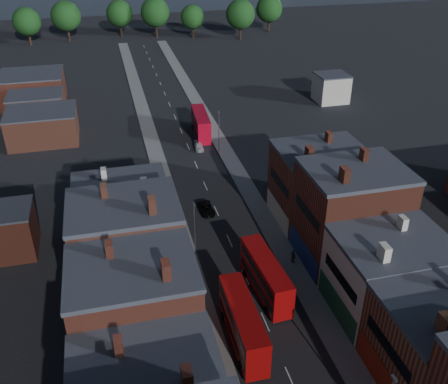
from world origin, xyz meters
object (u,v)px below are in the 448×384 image
car_3 (199,146)px  car_2 (206,208)px  bus_0 (243,323)px  bus_1 (266,276)px  ped_3 (293,256)px  bus_2 (201,124)px

car_3 → car_2: bearing=-94.6°
bus_0 → bus_1: bus_0 is taller
bus_0 → ped_3: (10.03, 11.34, -1.53)m
bus_0 → ped_3: 15.22m
bus_0 → car_3: (5.06, 48.50, -2.06)m
bus_0 → bus_1: 8.33m
bus_1 → car_2: (-3.04, 19.41, -1.93)m
bus_0 → car_2: 26.38m
car_2 → bus_2: bearing=77.7°
car_2 → car_3: 22.50m
bus_1 → car_3: 41.70m
bus_2 → car_2: 28.82m
bus_2 → bus_0: bearing=-93.2°
bus_2 → car_3: bearing=-101.7°
bus_1 → ped_3: bus_1 is taller
bus_0 → bus_2: size_ratio=0.99×
car_2 → ped_3: (8.32, -14.91, 0.46)m
ped_3 → bus_1: bearing=115.8°
car_2 → car_3: car_2 is taller
bus_0 → car_2: (1.70, 26.25, -1.99)m
bus_1 → ped_3: bearing=36.5°
ped_3 → bus_2: bearing=-10.3°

